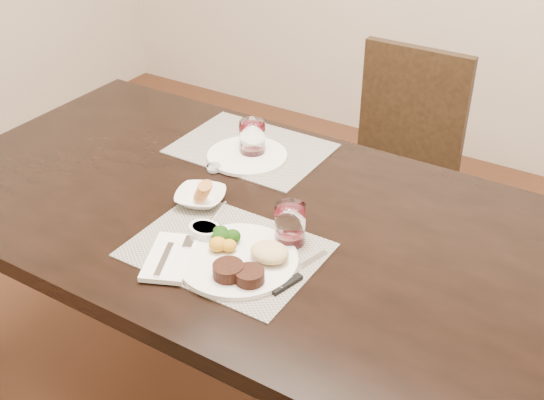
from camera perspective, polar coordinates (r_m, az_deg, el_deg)
The scene contains 13 objects.
dining_table at distance 1.86m, azimuth -0.28°, elevation -3.52°, with size 2.00×1.00×0.75m.
chair_far at distance 2.66m, azimuth 10.49°, elevation 3.70°, with size 0.42×0.42×0.90m.
placemat_near at distance 1.69m, azimuth -3.88°, elevation -4.20°, with size 0.46×0.34×0.00m, color gray.
placemat_far at distance 2.14m, azimuth -1.75°, elevation 4.33°, with size 0.46×0.34×0.00m, color gray.
dinner_plate at distance 1.63m, azimuth -2.56°, elevation -4.95°, with size 0.29×0.29×0.05m.
napkin_fork at distance 1.67m, azimuth -8.51°, elevation -4.77°, with size 0.17×0.21×0.02m.
steak_knife at distance 1.59m, azimuth 1.70°, elevation -6.60°, with size 0.05×0.21×0.01m.
cracker_bowl at distance 1.86m, azimuth -5.99°, elevation 0.26°, with size 0.17×0.17×0.06m.
sauce_ramekin at distance 1.72m, azimuth -5.62°, elevation -2.64°, with size 0.09×0.13×0.07m.
wine_glass_near at distance 1.69m, azimuth 1.52°, elevation -2.19°, with size 0.08×0.08×0.11m.
far_plate at distance 2.08m, azimuth -2.09°, elevation 3.72°, with size 0.24×0.24×0.01m, color silver.
wine_glass_far at distance 2.08m, azimuth -1.66°, elevation 5.03°, with size 0.08×0.08×0.11m.
salt_cellar at distance 2.02m, azimuth -4.89°, elevation 2.65°, with size 0.04×0.04×0.02m.
Camera 1 is at (0.80, -1.27, 1.76)m, focal length 45.00 mm.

